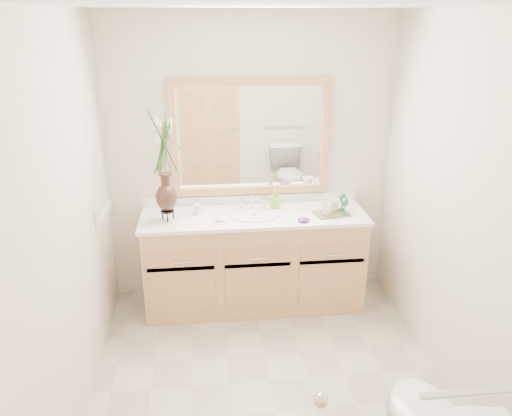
{
  "coord_description": "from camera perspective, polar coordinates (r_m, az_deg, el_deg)",
  "views": [
    {
      "loc": [
        -0.38,
        -2.74,
        2.35
      ],
      "look_at": [
        -0.02,
        0.65,
        1.03
      ],
      "focal_mm": 35.0,
      "sensor_mm": 36.0,
      "label": 1
    }
  ],
  "objects": [
    {
      "name": "mug_right",
      "position": [
        4.14,
        8.83,
        0.36
      ],
      "size": [
        0.14,
        0.13,
        0.1
      ],
      "primitive_type": "imported",
      "rotation": [
        0.0,
        0.0,
        0.48
      ],
      "color": "#EEE6CE",
      "rests_on": "tray"
    },
    {
      "name": "tumbler",
      "position": [
        4.1,
        -6.71,
        -0.14
      ],
      "size": [
        0.06,
        0.06,
        0.08
      ],
      "primitive_type": "cylinder",
      "color": "#EEE6CE",
      "rests_on": "counter"
    },
    {
      "name": "purple_dish",
      "position": [
        3.94,
        5.43,
        -1.33
      ],
      "size": [
        0.1,
        0.09,
        0.03
      ],
      "primitive_type": "ellipsoid",
      "rotation": [
        0.0,
        0.0,
        0.11
      ],
      "color": "#63287A",
      "rests_on": "counter"
    },
    {
      "name": "ceiling",
      "position": [
        2.77,
        2.02,
        22.23
      ],
      "size": [
        2.4,
        2.6,
        0.02
      ],
      "primitive_type": "cube",
      "color": "white",
      "rests_on": "wall_back"
    },
    {
      "name": "goblet_front",
      "position": [
        4.07,
        10.1,
        0.53
      ],
      "size": [
        0.06,
        0.06,
        0.14
      ],
      "color": "#226737",
      "rests_on": "tray"
    },
    {
      "name": "counter",
      "position": [
        4.08,
        -0.24,
        -0.93
      ],
      "size": [
        1.84,
        0.57,
        0.03
      ],
      "primitive_type": "cube",
      "color": "white",
      "rests_on": "vanity"
    },
    {
      "name": "mug_left",
      "position": [
        4.05,
        8.01,
        -0.12
      ],
      "size": [
        0.12,
        0.12,
        0.1
      ],
      "primitive_type": "imported",
      "rotation": [
        0.0,
        0.0,
        0.35
      ],
      "color": "#EEE6CE",
      "rests_on": "tray"
    },
    {
      "name": "soap_bottle",
      "position": [
        4.19,
        2.15,
        0.96
      ],
      "size": [
        0.07,
        0.07,
        0.15
      ],
      "primitive_type": "imported",
      "rotation": [
        0.0,
        0.0,
        0.05
      ],
      "color": "#75CB2F",
      "rests_on": "counter"
    },
    {
      "name": "goblet_back",
      "position": [
        4.16,
        9.86,
        1.09
      ],
      "size": [
        0.07,
        0.07,
        0.15
      ],
      "color": "#226737",
      "rests_on": "tray"
    },
    {
      "name": "grab_bar",
      "position": [
        2.3,
        24.91,
        -18.48
      ],
      "size": [
        0.55,
        0.03,
        0.03
      ],
      "primitive_type": "cylinder",
      "rotation": [
        0.0,
        1.57,
        0.0
      ],
      "color": "silver",
      "rests_on": "wall_front"
    },
    {
      "name": "tray",
      "position": [
        4.12,
        8.6,
        -0.61
      ],
      "size": [
        0.3,
        0.23,
        0.01
      ],
      "primitive_type": "cube",
      "rotation": [
        0.0,
        0.0,
        0.19
      ],
      "color": "brown",
      "rests_on": "counter"
    },
    {
      "name": "mirror",
      "position": [
        4.15,
        -0.62,
        8.01
      ],
      "size": [
        1.32,
        0.04,
        0.97
      ],
      "color": "white",
      "rests_on": "wall_back"
    },
    {
      "name": "wall_front",
      "position": [
        1.88,
        7.26,
        -16.55
      ],
      "size": [
        2.4,
        0.02,
        2.4
      ],
      "primitive_type": "cube",
      "color": "silver",
      "rests_on": "floor"
    },
    {
      "name": "vanity",
      "position": [
        4.25,
        -0.23,
        -6.12
      ],
      "size": [
        1.8,
        0.55,
        0.8
      ],
      "color": "tan",
      "rests_on": "floor"
    },
    {
      "name": "floor",
      "position": [
        3.63,
        1.51,
        -19.13
      ],
      "size": [
        2.6,
        2.6,
        0.0
      ],
      "primitive_type": "plane",
      "color": "beige",
      "rests_on": "ground"
    },
    {
      "name": "wall_back",
      "position": [
        4.22,
        -0.64,
        5.37
      ],
      "size": [
        2.4,
        0.02,
        2.4
      ],
      "primitive_type": "cube",
      "color": "silver",
      "rests_on": "floor"
    },
    {
      "name": "flower_vase",
      "position": [
        3.85,
        -10.53,
        6.15
      ],
      "size": [
        0.2,
        0.2,
        0.8
      ],
      "rotation": [
        0.0,
        0.0,
        0.27
      ],
      "color": "black",
      "rests_on": "counter"
    },
    {
      "name": "soap_dish",
      "position": [
        3.91,
        -4.19,
        -1.57
      ],
      "size": [
        0.1,
        0.1,
        0.03
      ],
      "color": "#EEE6CE",
      "rests_on": "counter"
    },
    {
      "name": "wall_left",
      "position": [
        3.08,
        -20.96,
        -2.16
      ],
      "size": [
        0.02,
        2.6,
        2.4
      ],
      "primitive_type": "cube",
      "color": "silver",
      "rests_on": "floor"
    },
    {
      "name": "door",
      "position": [
        1.99,
        -2.22,
        -21.53
      ],
      "size": [
        0.8,
        0.03,
        2.0
      ],
      "primitive_type": "cube",
      "color": "tan",
      "rests_on": "floor"
    },
    {
      "name": "switch_plate",
      "position": [
        3.85,
        -17.69,
        -0.7
      ],
      "size": [
        0.02,
        0.12,
        0.12
      ],
      "primitive_type": "cube",
      "color": "white",
      "rests_on": "wall_left"
    },
    {
      "name": "sink",
      "position": [
        4.08,
        -0.21,
        -1.53
      ],
      "size": [
        0.38,
        0.34,
        0.23
      ],
      "color": "white",
      "rests_on": "counter"
    },
    {
      "name": "wall_right",
      "position": [
        3.37,
        22.4,
        -0.42
      ],
      "size": [
        0.02,
        2.6,
        2.4
      ],
      "primitive_type": "cube",
      "color": "silver",
      "rests_on": "floor"
    }
  ]
}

